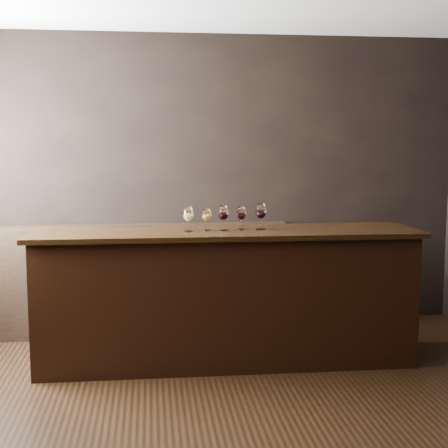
{
  "coord_description": "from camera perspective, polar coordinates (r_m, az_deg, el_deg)",
  "views": [
    {
      "loc": [
        -0.51,
        -3.76,
        1.76
      ],
      "look_at": [
        0.07,
        1.11,
        1.13
      ],
      "focal_mm": 50.0,
      "sensor_mm": 36.0,
      "label": 1
    }
  ],
  "objects": [
    {
      "name": "glass_red_a",
      "position": [
        4.94,
        -0.07,
        0.98
      ],
      "size": [
        0.09,
        0.09,
        0.2
      ],
      "color": "white",
      "rests_on": "bar_top"
    },
    {
      "name": "glass_red_c",
      "position": [
        5.0,
        3.39,
        1.14
      ],
      "size": [
        0.09,
        0.09,
        0.21
      ],
      "color": "white",
      "rests_on": "bar_top"
    },
    {
      "name": "bar_counter",
      "position": [
        5.06,
        0.17,
        -6.88
      ],
      "size": [
        2.99,
        0.68,
        1.04
      ],
      "primitive_type": "cube",
      "rotation": [
        0.0,
        0.0,
        -0.01
      ],
      "color": "black",
      "rests_on": "ground"
    },
    {
      "name": "bar_top",
      "position": [
        4.96,
        0.18,
        -0.8
      ],
      "size": [
        3.09,
        0.75,
        0.04
      ],
      "primitive_type": "cube",
      "rotation": [
        0.0,
        0.0,
        -0.01
      ],
      "color": "black",
      "rests_on": "bar_counter"
    },
    {
      "name": "glass_white",
      "position": [
        4.88,
        -3.28,
        0.84
      ],
      "size": [
        0.08,
        0.08,
        0.19
      ],
      "color": "white",
      "rests_on": "bar_top"
    },
    {
      "name": "glass_amber",
      "position": [
        4.94,
        -1.6,
        0.77
      ],
      "size": [
        0.07,
        0.07,
        0.17
      ],
      "color": "white",
      "rests_on": "bar_top"
    },
    {
      "name": "room_shell",
      "position": [
        3.88,
        -2.73,
        8.02
      ],
      "size": [
        5.02,
        4.52,
        2.81
      ],
      "color": "black",
      "rests_on": "ground"
    },
    {
      "name": "ground",
      "position": [
        4.18,
        0.88,
        -17.59
      ],
      "size": [
        5.0,
        5.0,
        0.0
      ],
      "primitive_type": "plane",
      "color": "black",
      "rests_on": "ground"
    },
    {
      "name": "back_bar_shelf",
      "position": [
        5.93,
        -7.64,
        -5.01
      ],
      "size": [
        2.8,
        0.4,
        1.01
      ],
      "primitive_type": "cube",
      "color": "black",
      "rests_on": "ground"
    },
    {
      "name": "glass_red_b",
      "position": [
        4.99,
        1.59,
        0.95
      ],
      "size": [
        0.08,
        0.08,
        0.19
      ],
      "color": "white",
      "rests_on": "bar_top"
    }
  ]
}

